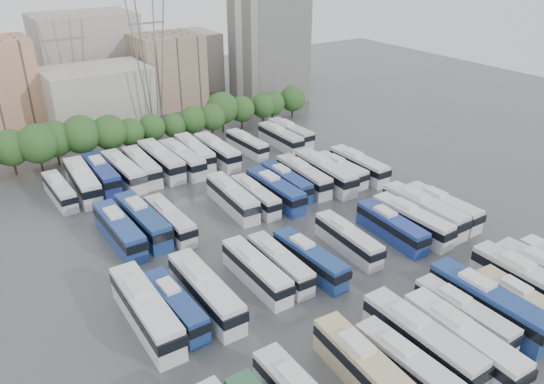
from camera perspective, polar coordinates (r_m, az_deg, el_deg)
ground at (r=68.25m, az=2.02°, el=-5.56°), size 220.00×220.00×0.00m
tree_line at (r=99.69m, az=-13.53°, el=6.96°), size 65.63×8.03×8.40m
city_buildings at (r=125.33m, az=-20.51°, el=11.48°), size 102.00×35.00×20.00m
apartment_tower at (r=127.39m, az=-0.33°, el=15.64°), size 14.00×14.00×26.00m
electricity_pylon at (r=105.22m, az=-13.25°, el=15.95°), size 9.00×6.91×33.83m
bus_r0_s4 at (r=48.66m, az=10.16°, el=-18.32°), size 3.35×12.75×3.96m
bus_r0_s5 at (r=49.83m, az=14.58°, el=-17.83°), size 2.98×11.67×3.63m
bus_r0_s6 at (r=52.53m, az=15.76°, el=-15.02°), size 3.04×13.04×4.08m
bus_r0_s7 at (r=53.61m, az=19.79°, el=-14.75°), size 3.10×12.94×4.04m
bus_r0_s8 at (r=57.11m, az=19.96°, el=-12.29°), size 2.58×11.24×3.52m
bus_r0_s9 at (r=59.03m, az=22.21°, el=-10.98°), size 3.17×13.27×4.15m
bus_r0_s10 at (r=60.78m, az=25.56°, el=-10.89°), size 2.99×11.34×3.53m
bus_r0_s11 at (r=63.93m, az=25.81°, el=-8.73°), size 3.00×13.08×4.09m
bus_r1_s0 at (r=55.25m, az=-13.41°, el=-12.25°), size 2.98×13.57×4.26m
bus_r1_s1 at (r=55.98m, az=-10.36°, el=-11.86°), size 2.79×11.04×3.44m
bus_r1_s2 at (r=56.86m, az=-7.17°, el=-10.54°), size 2.90×12.98×4.07m
bus_r1_s4 at (r=59.96m, az=-1.72°, el=-8.42°), size 2.55×11.60×3.64m
bus_r1_s5 at (r=61.28m, az=0.84°, el=-7.67°), size 2.60×11.11×3.47m
bus_r1_s6 at (r=62.17m, az=4.07°, el=-7.14°), size 3.03×11.50×3.58m
bus_r1_s8 at (r=66.52m, az=8.18°, el=-5.01°), size 2.92×11.26×3.50m
bus_r1_s10 at (r=70.12m, az=12.73°, el=-3.65°), size 2.99×11.57×3.60m
bus_r1_s11 at (r=72.06m, az=14.80°, el=-2.94°), size 3.07×12.33×3.84m
bus_r1_s12 at (r=74.64m, az=16.00°, el=-1.91°), size 3.00×13.29×4.16m
bus_r1_s13 at (r=76.90m, az=17.85°, el=-1.51°), size 2.82×11.91×3.72m
bus_r2_s1 at (r=70.02m, az=-16.10°, el=-3.94°), size 3.03×12.71×3.97m
bus_r2_s2 at (r=71.48m, az=-13.76°, el=-2.96°), size 3.36×13.08×4.07m
bus_r2_s3 at (r=71.25m, az=-10.95°, el=-2.96°), size 2.84×11.59×3.61m
bus_r2_s6 at (r=75.90m, az=-4.30°, el=-0.54°), size 3.32×12.50×3.88m
bus_r2_s7 at (r=76.57m, az=-1.84°, el=-0.40°), size 2.68×11.09×3.46m
bus_r2_s8 at (r=77.80m, az=0.33°, el=0.21°), size 2.80×12.33×3.86m
bus_r2_s9 at (r=80.91m, az=1.53°, el=1.15°), size 2.82×11.49×3.58m
bus_r2_s10 at (r=82.64m, az=3.40°, el=1.76°), size 3.22×12.37×3.85m
bus_r2_s11 at (r=83.82m, az=5.75°, el=2.16°), size 3.57×13.55×4.21m
bus_r2_s12 at (r=85.99m, az=7.41°, el=2.42°), size 2.58×10.95×3.42m
bus_r2_s13 at (r=87.63m, az=9.32°, el=2.89°), size 2.75×12.18×3.82m
bus_r3_s0 at (r=84.16m, az=-21.88°, el=0.13°), size 2.70×10.91×3.40m
bus_r3_s1 at (r=85.36m, az=-19.70°, el=1.14°), size 3.48×13.43×4.18m
bus_r3_s2 at (r=87.31m, az=-17.89°, el=1.90°), size 2.91×12.69×3.97m
bus_r3_s3 at (r=87.48m, az=-15.72°, el=2.25°), size 3.33×12.80×3.98m
bus_r3_s4 at (r=88.60m, az=-13.83°, el=2.74°), size 2.98×12.40×3.87m
bus_r3_s5 at (r=89.78m, az=-11.85°, el=3.38°), size 3.16×13.53×4.23m
bus_r3_s6 at (r=90.07m, az=-9.67°, el=3.57°), size 3.09×12.86×4.02m
bus_r3_s7 at (r=92.70m, az=-8.34°, el=4.29°), size 3.37×12.62×3.92m
bus_r3_s8 at (r=92.64m, az=-5.96°, el=4.43°), size 2.77×12.68×3.98m
bus_r3_s10 at (r=96.22m, az=-2.72°, el=5.20°), size 2.81×10.96×3.41m
bus_r3_s12 at (r=98.86m, az=0.91°, el=5.89°), size 2.64×11.82×3.70m
bus_r3_s13 at (r=101.58m, az=2.00°, el=6.42°), size 2.93×11.73×3.66m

